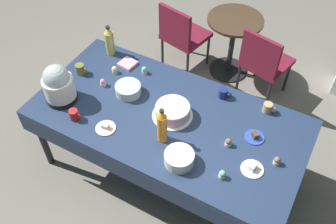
{
  "coord_description": "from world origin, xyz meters",
  "views": [
    {
      "loc": [
        0.97,
        -1.75,
        3.01
      ],
      "look_at": [
        0.0,
        0.0,
        0.8
      ],
      "focal_mm": 40.42,
      "sensor_mm": 36.0,
      "label": 1
    }
  ],
  "objects_px": {
    "coffee_mug_tan": "(268,108)",
    "cupcake_lemon": "(103,83)",
    "dessert_plate_cobalt": "(255,137)",
    "cupcake_cocoa": "(115,70)",
    "slow_cooker": "(58,85)",
    "maroon_chair_left": "(182,34)",
    "soda_bottle_orange_juice": "(162,126)",
    "cupcake_vanilla": "(228,142)",
    "glass_salad_bowl": "(128,89)",
    "ceramic_snack_bowl": "(179,158)",
    "cupcake_berry": "(222,175)",
    "maroon_chair_right": "(264,61)",
    "coffee_mug_navy": "(223,93)",
    "cupcake_rose": "(144,70)",
    "round_cafe_table": "(233,36)",
    "cupcake_mint": "(277,161)",
    "soda_bottle_ginger_ale": "(110,41)",
    "coffee_mug_red": "(74,115)",
    "dessert_plate_cream": "(106,128)",
    "coffee_mug_olive": "(80,69)",
    "dessert_plate_white": "(252,168)",
    "potluck_table": "(168,121)"
  },
  "relations": [
    {
      "from": "coffee_mug_tan",
      "to": "cupcake_lemon",
      "type": "bearing_deg",
      "value": -163.67
    },
    {
      "from": "dessert_plate_cobalt",
      "to": "cupcake_cocoa",
      "type": "distance_m",
      "value": 1.35
    },
    {
      "from": "slow_cooker",
      "to": "maroon_chair_left",
      "type": "height_order",
      "value": "slow_cooker"
    },
    {
      "from": "cupcake_lemon",
      "to": "soda_bottle_orange_juice",
      "type": "relative_size",
      "value": 0.21
    },
    {
      "from": "slow_cooker",
      "to": "cupcake_vanilla",
      "type": "relative_size",
      "value": 5.14
    },
    {
      "from": "glass_salad_bowl",
      "to": "ceramic_snack_bowl",
      "type": "bearing_deg",
      "value": -30.62
    },
    {
      "from": "cupcake_berry",
      "to": "maroon_chair_right",
      "type": "bearing_deg",
      "value": 97.58
    },
    {
      "from": "dessert_plate_cobalt",
      "to": "coffee_mug_navy",
      "type": "bearing_deg",
      "value": 143.42
    },
    {
      "from": "cupcake_rose",
      "to": "coffee_mug_tan",
      "type": "height_order",
      "value": "coffee_mug_tan"
    },
    {
      "from": "coffee_mug_tan",
      "to": "ceramic_snack_bowl",
      "type": "bearing_deg",
      "value": -116.57
    },
    {
      "from": "slow_cooker",
      "to": "dessert_plate_cobalt",
      "type": "distance_m",
      "value": 1.6
    },
    {
      "from": "glass_salad_bowl",
      "to": "cupcake_lemon",
      "type": "relative_size",
      "value": 3.23
    },
    {
      "from": "cupcake_vanilla",
      "to": "dessert_plate_cobalt",
      "type": "bearing_deg",
      "value": 47.74
    },
    {
      "from": "slow_cooker",
      "to": "cupcake_lemon",
      "type": "height_order",
      "value": "slow_cooker"
    },
    {
      "from": "coffee_mug_tan",
      "to": "round_cafe_table",
      "type": "xyz_separation_m",
      "value": [
        -0.72,
        1.13,
        -0.29
      ]
    },
    {
      "from": "slow_cooker",
      "to": "cupcake_mint",
      "type": "distance_m",
      "value": 1.78
    },
    {
      "from": "cupcake_mint",
      "to": "soda_bottle_ginger_ale",
      "type": "bearing_deg",
      "value": 165.38
    },
    {
      "from": "cupcake_mint",
      "to": "cupcake_vanilla",
      "type": "bearing_deg",
      "value": -177.66
    },
    {
      "from": "coffee_mug_tan",
      "to": "cupcake_mint",
      "type": "bearing_deg",
      "value": -63.62
    },
    {
      "from": "slow_cooker",
      "to": "coffee_mug_navy",
      "type": "distance_m",
      "value": 1.34
    },
    {
      "from": "soda_bottle_ginger_ale",
      "to": "coffee_mug_red",
      "type": "relative_size",
      "value": 2.61
    },
    {
      "from": "ceramic_snack_bowl",
      "to": "cupcake_berry",
      "type": "bearing_deg",
      "value": 5.99
    },
    {
      "from": "dessert_plate_cream",
      "to": "soda_bottle_orange_juice",
      "type": "bearing_deg",
      "value": 15.81
    },
    {
      "from": "round_cafe_table",
      "to": "cupcake_berry",
      "type": "bearing_deg",
      "value": -70.83
    },
    {
      "from": "cupcake_mint",
      "to": "maroon_chair_left",
      "type": "relative_size",
      "value": 0.08
    },
    {
      "from": "dessert_plate_cobalt",
      "to": "coffee_mug_olive",
      "type": "distance_m",
      "value": 1.6
    },
    {
      "from": "dessert_plate_cream",
      "to": "round_cafe_table",
      "type": "xyz_separation_m",
      "value": [
        0.31,
        1.91,
        -0.26
      ]
    },
    {
      "from": "coffee_mug_olive",
      "to": "maroon_chair_left",
      "type": "bearing_deg",
      "value": 74.23
    },
    {
      "from": "ceramic_snack_bowl",
      "to": "cupcake_berry",
      "type": "height_order",
      "value": "ceramic_snack_bowl"
    },
    {
      "from": "cupcake_berry",
      "to": "coffee_mug_tan",
      "type": "relative_size",
      "value": 0.6
    },
    {
      "from": "cupcake_rose",
      "to": "cupcake_cocoa",
      "type": "distance_m",
      "value": 0.26
    },
    {
      "from": "dessert_plate_white",
      "to": "soda_bottle_ginger_ale",
      "type": "xyz_separation_m",
      "value": [
        -1.62,
        0.59,
        0.12
      ]
    },
    {
      "from": "potluck_table",
      "to": "cupcake_cocoa",
      "type": "distance_m",
      "value": 0.71
    },
    {
      "from": "cupcake_cocoa",
      "to": "slow_cooker",
      "type": "bearing_deg",
      "value": -112.38
    },
    {
      "from": "dessert_plate_white",
      "to": "cupcake_rose",
      "type": "height_order",
      "value": "cupcake_rose"
    },
    {
      "from": "coffee_mug_olive",
      "to": "glass_salad_bowl",
      "type": "bearing_deg",
      "value": -0.97
    },
    {
      "from": "ceramic_snack_bowl",
      "to": "soda_bottle_ginger_ale",
      "type": "distance_m",
      "value": 1.38
    },
    {
      "from": "potluck_table",
      "to": "coffee_mug_navy",
      "type": "bearing_deg",
      "value": 54.38
    },
    {
      "from": "slow_cooker",
      "to": "round_cafe_table",
      "type": "distance_m",
      "value": 2.04
    },
    {
      "from": "dessert_plate_cream",
      "to": "cupcake_berry",
      "type": "relative_size",
      "value": 2.37
    },
    {
      "from": "dessert_plate_white",
      "to": "cupcake_mint",
      "type": "bearing_deg",
      "value": 44.61
    },
    {
      "from": "coffee_mug_tan",
      "to": "maroon_chair_right",
      "type": "bearing_deg",
      "value": 107.79
    },
    {
      "from": "cupcake_mint",
      "to": "maroon_chair_left",
      "type": "height_order",
      "value": "maroon_chair_left"
    },
    {
      "from": "slow_cooker",
      "to": "soda_bottle_ginger_ale",
      "type": "xyz_separation_m",
      "value": [
        0.01,
        0.69,
        -0.03
      ]
    },
    {
      "from": "potluck_table",
      "to": "coffee_mug_red",
      "type": "distance_m",
      "value": 0.75
    },
    {
      "from": "dessert_plate_cream",
      "to": "coffee_mug_olive",
      "type": "distance_m",
      "value": 0.7
    },
    {
      "from": "dessert_plate_cream",
      "to": "coffee_mug_tan",
      "type": "height_order",
      "value": "coffee_mug_tan"
    },
    {
      "from": "dessert_plate_white",
      "to": "cupcake_vanilla",
      "type": "height_order",
      "value": "cupcake_vanilla"
    },
    {
      "from": "dessert_plate_white",
      "to": "coffee_mug_tan",
      "type": "height_order",
      "value": "coffee_mug_tan"
    },
    {
      "from": "ceramic_snack_bowl",
      "to": "coffee_mug_olive",
      "type": "xyz_separation_m",
      "value": [
        -1.21,
        0.42,
        -0.0
      ]
    }
  ]
}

